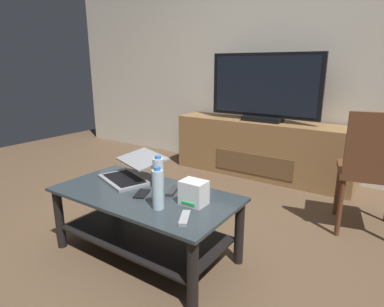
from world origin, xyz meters
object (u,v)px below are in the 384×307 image
Objects in this scene: media_cabinet at (261,149)px; router_box at (194,193)px; cell_phone at (142,194)px; television at (264,89)px; water_bottle_far at (158,173)px; dining_chair at (373,167)px; tv_remote at (185,218)px; coffee_table at (145,213)px; soundbar_remote at (173,191)px; laptop at (131,171)px; water_bottle_near at (158,189)px.

media_cabinet reaches higher than router_box.
router_box is 0.36m from cell_phone.
media_cabinet is at bearing 90.00° from television.
router_box is 0.67× the size of water_bottle_far.
router_box is at bearing -79.34° from media_cabinet.
tv_remote is (-0.74, -1.29, -0.07)m from dining_chair.
coffee_table is at bearing -89.94° from television.
router_box is 0.35m from water_bottle_far.
router_box reaches higher than cell_phone.
coffee_table is at bearing -162.90° from soundbar_remote.
laptop is 2.22× the size of water_bottle_far.
media_cabinet is 1.97m from cell_phone.
soundbar_remote is at bearing -85.42° from media_cabinet.
media_cabinet is at bearing 145.23° from dining_chair.
tv_remote reaches higher than coffee_table.
dining_chair is 1.53m from water_bottle_far.
soundbar_remote is (0.14, 0.11, 0.15)m from coffee_table.
laptop is at bearing 155.43° from soundbar_remote.
television is (0.00, -0.02, 0.66)m from media_cabinet.
television is at bearing 90.74° from water_bottle_far.
water_bottle_far reaches higher than soundbar_remote.
water_bottle_far reaches higher than tv_remote.
router_box is at bearing 50.78° from water_bottle_near.
router_box is (-0.81, -1.09, -0.01)m from dining_chair.
laptop is at bearing 129.09° from tv_remote.
water_bottle_far reaches higher than coffee_table.
water_bottle_near is 0.32m from water_bottle_far.
water_bottle_near is (0.47, -0.27, 0.06)m from laptop.
media_cabinet reaches higher than coffee_table.
media_cabinet is at bearing 100.66° from router_box.
laptop is 3.51× the size of cell_phone.
dining_chair is (1.17, 1.13, 0.22)m from coffee_table.
water_bottle_near is at bearing -48.78° from cell_phone.
cell_phone is (-0.22, 0.10, -0.11)m from water_bottle_near.
coffee_table is 2.44× the size of laptop.
soundbar_remote is (0.15, -1.81, -0.53)m from television.
water_bottle_near is 1.55× the size of tv_remote.
dining_chair is at bearing 33.03° from tv_remote.
tv_remote and soundbar_remote have the same top height.
media_cabinet is 8.03× the size of water_bottle_near.
soundbar_remote is at bearing -85.37° from television.
coffee_table is at bearing -29.77° from laptop.
laptop is (-1.41, -0.99, -0.02)m from dining_chair.
cell_phone is at bearing -155.06° from soundbar_remote.
laptop reaches higher than coffee_table.
router_box is 0.93× the size of soundbar_remote.
router_box is (0.60, -0.10, 0.01)m from laptop.
media_cabinet is 1.95m from router_box.
water_bottle_near is 1.12× the size of water_bottle_far.
coffee_table is 8.05× the size of router_box.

